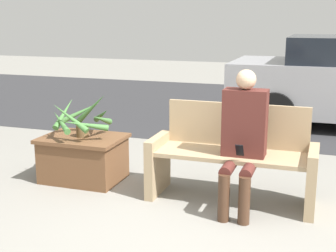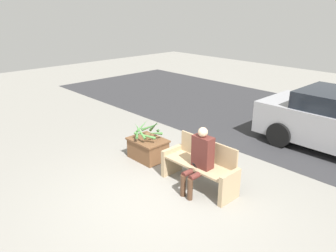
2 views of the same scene
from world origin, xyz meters
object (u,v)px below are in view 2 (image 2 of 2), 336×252
at_px(potted_plant, 148,131).
at_px(bench, 201,166).
at_px(person_seated, 200,157).
at_px(planter_box, 148,148).

bearing_deg(potted_plant, bench, -1.01).
height_order(person_seated, potted_plant, person_seated).
bearing_deg(person_seated, potted_plant, 173.38).
relative_size(person_seated, potted_plant, 1.83).
relative_size(planter_box, potted_plant, 1.23).
distance_m(person_seated, potted_plant, 1.79).
bearing_deg(person_seated, bench, 125.17).
height_order(person_seated, planter_box, person_seated).
bearing_deg(bench, person_seated, -54.83).
bearing_deg(planter_box, bench, -1.15).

